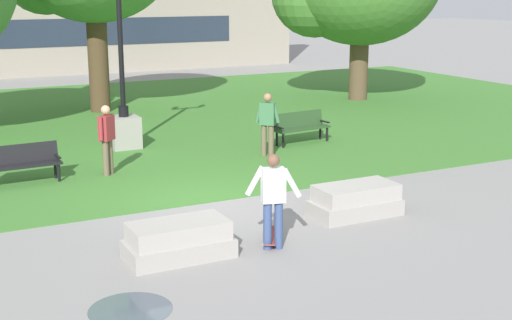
# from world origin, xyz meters

# --- Properties ---
(ground_plane) EXTENTS (140.00, 140.00, 0.00)m
(ground_plane) POSITION_xyz_m (0.00, 0.00, 0.00)
(ground_plane) COLOR gray
(grass_lawn) EXTENTS (40.00, 20.00, 0.02)m
(grass_lawn) POSITION_xyz_m (0.00, 10.00, 0.01)
(grass_lawn) COLOR #3D752D
(grass_lawn) RESTS_ON ground
(concrete_block_center) EXTENTS (1.80, 0.90, 0.64)m
(concrete_block_center) POSITION_xyz_m (-1.67, -2.68, 0.31)
(concrete_block_center) COLOR #9E9991
(concrete_block_center) RESTS_ON ground
(concrete_block_left) EXTENTS (1.80, 0.90, 0.64)m
(concrete_block_left) POSITION_xyz_m (2.31, -2.11, 0.31)
(concrete_block_left) COLOR #9E9991
(concrete_block_left) RESTS_ON ground
(person_skateboarder) EXTENTS (0.87, 0.59, 1.71)m
(person_skateboarder) POSITION_xyz_m (-0.05, -3.02, 0.97)
(person_skateboarder) COLOR #384C7A
(person_skateboarder) RESTS_ON ground
(skateboard) EXTENTS (0.66, 0.99, 0.14)m
(skateboard) POSITION_xyz_m (0.07, -2.69, 0.09)
(skateboard) COLOR maroon
(skateboard) RESTS_ON ground
(puddle) EXTENTS (1.21, 1.21, 0.01)m
(puddle) POSITION_xyz_m (-3.01, -4.25, 0.00)
(puddle) COLOR #47515B
(puddle) RESTS_ON ground
(park_bench_near_left) EXTENTS (1.85, 0.74, 0.90)m
(park_bench_near_left) POSITION_xyz_m (4.76, 4.27, 0.54)
(park_bench_near_left) COLOR #284723
(park_bench_near_left) RESTS_ON grass_lawn
(park_bench_near_right) EXTENTS (1.82, 0.62, 0.90)m
(park_bench_near_right) POSITION_xyz_m (-3.28, 3.35, 0.54)
(park_bench_near_right) COLOR black
(park_bench_near_right) RESTS_ON grass_lawn
(lamp_post_left) EXTENTS (1.32, 0.80, 5.47)m
(lamp_post_left) POSITION_xyz_m (-0.02, 5.95, 1.12)
(lamp_post_left) COLOR gray
(lamp_post_left) RESTS_ON grass_lawn
(person_bystander_near_lawn) EXTENTS (0.52, 0.51, 1.71)m
(person_bystander_near_lawn) POSITION_xyz_m (-1.26, 3.21, 0.98)
(person_bystander_near_lawn) COLOR brown
(person_bystander_near_lawn) RESTS_ON grass_lawn
(person_bystander_far_lawn) EXTENTS (0.61, 0.45, 1.71)m
(person_bystander_far_lawn) POSITION_xyz_m (3.12, 3.21, 0.98)
(person_bystander_far_lawn) COLOR brown
(person_bystander_far_lawn) RESTS_ON grass_lawn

